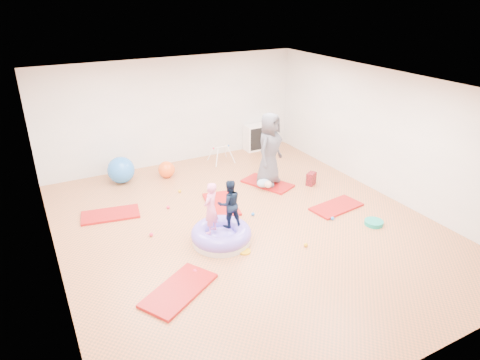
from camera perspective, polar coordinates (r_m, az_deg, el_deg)
room at (r=8.01m, az=1.01°, el=2.49°), size 7.01×8.01×2.81m
gym_mat_front_left at (r=7.00m, az=-8.14°, el=-14.34°), size 1.41×1.19×0.05m
gym_mat_mid_left at (r=9.39m, az=-16.89°, el=-4.44°), size 1.26×0.79×0.05m
gym_mat_center_back at (r=9.42m, az=-2.52°, el=-3.22°), size 0.80×1.27×0.05m
gym_mat_right at (r=9.53m, az=12.72°, el=-3.51°), size 1.21×0.72×0.05m
gym_mat_rear_right at (r=10.41m, az=3.67°, el=-0.45°), size 1.04×1.35×0.05m
inflatable_cushion at (r=8.07m, az=-2.52°, el=-7.38°), size 1.14×1.14×0.36m
child_pink at (r=7.64m, az=-3.93°, el=-3.46°), size 0.43×0.40×0.98m
child_navy at (r=7.84m, az=-1.43°, el=-2.87°), size 0.50×0.42×0.93m
adult_caregiver at (r=10.06m, az=3.94°, el=4.14°), size 1.01×0.92×1.74m
infant at (r=10.10m, az=3.36°, el=-0.40°), size 0.38×0.38×0.22m
ball_pit_balls at (r=8.60m, az=-2.18°, el=-5.99°), size 3.56×3.33×0.08m
exercise_ball_blue at (r=10.78m, az=-15.58°, el=1.29°), size 0.65×0.65×0.65m
exercise_ball_orange at (r=10.88m, az=-9.76°, el=1.40°), size 0.42×0.42×0.42m
infant_play_gym at (r=11.62m, az=-2.54°, el=3.77°), size 0.60×0.57×0.46m
cube_shelf at (r=12.59m, az=2.33°, el=5.75°), size 0.76×0.37×0.76m
balance_disc at (r=9.07m, az=17.41°, el=-5.45°), size 0.38×0.38×0.08m
backpack at (r=10.48m, az=9.47°, el=0.17°), size 0.31×0.27×0.30m
yellow_toy at (r=7.83m, az=0.64°, el=-9.50°), size 0.22×0.22×0.03m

